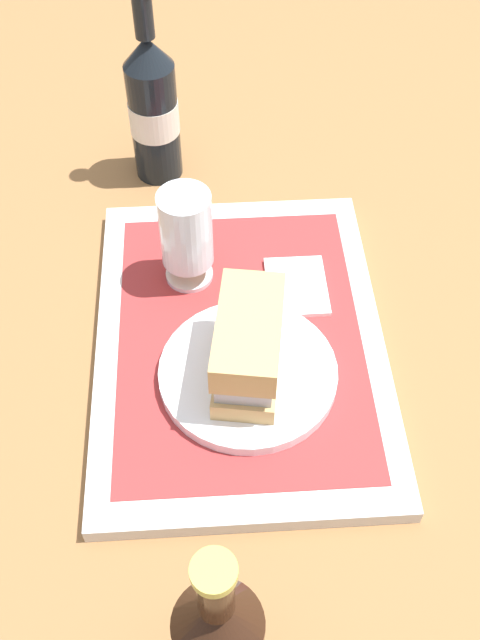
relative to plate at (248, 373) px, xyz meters
name	(u,v)px	position (x,y,z in m)	size (l,w,h in m)	color
ground_plane	(240,347)	(0.06, 0.01, -0.03)	(3.00, 3.00, 0.00)	olive
tray	(240,342)	(0.06, 0.01, -0.02)	(0.44, 0.32, 0.02)	silver
placemat	(240,336)	(0.06, 0.01, -0.01)	(0.38, 0.27, 0.00)	#9E2D2D
plate	(248,373)	(0.00, 0.00, 0.00)	(0.19, 0.19, 0.01)	white
sandwich	(249,342)	(0.00, 0.00, 0.05)	(0.14, 0.08, 0.08)	tan
beer_glass	(186,235)	(0.15, 0.06, 0.06)	(0.06, 0.06, 0.12)	silver
napkin_folded	(297,286)	(0.12, -0.07, 0.00)	(0.09, 0.07, 0.01)	white
beer_bottle	(153,108)	(0.37, 0.10, 0.08)	(0.07, 0.07, 0.27)	black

